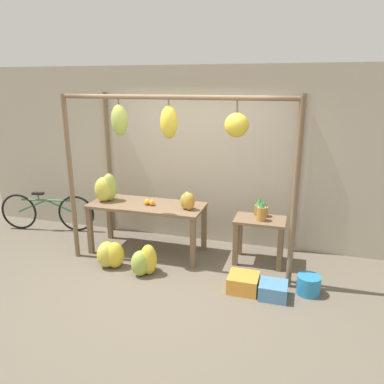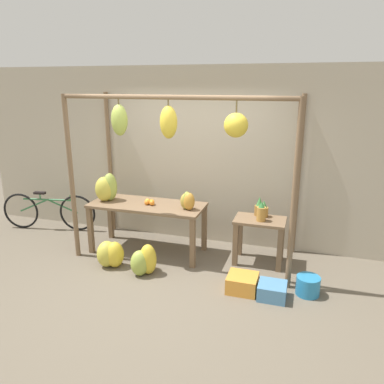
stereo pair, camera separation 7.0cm
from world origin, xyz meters
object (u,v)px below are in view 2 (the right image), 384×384
Objects in this scene: banana_pile_ground_right at (145,261)px; blue_bucket at (308,286)px; parked_bicycle at (49,211)px; papaya_pile at (187,201)px; fruit_crate_white at (242,283)px; banana_pile_ground_left at (110,254)px; orange_pile at (149,202)px; fruit_crate_purple at (272,291)px; banana_pile_on_table at (107,189)px; pineapple_cluster at (261,210)px.

blue_bucket is (2.15, 0.12, -0.07)m from banana_pile_ground_right.
papaya_pile reaches higher than parked_bicycle.
blue_bucket is at bearing 11.23° from fruit_crate_white.
orange_pile is at bearing 59.53° from banana_pile_ground_left.
banana_pile_ground_left is 1.40× the size of fruit_crate_purple.
orange_pile reaches higher than blue_bucket.
blue_bucket reaches higher than fruit_crate_purple.
papaya_pile is (2.72, -0.37, 0.56)m from parked_bicycle.
banana_pile_on_table is 1.61× the size of papaya_pile.
blue_bucket is 4.55m from parked_bicycle.
parked_bicycle is (-1.41, 0.34, -0.62)m from banana_pile_on_table.
fruit_crate_purple is at bearing -15.98° from banana_pile_on_table.
banana_pile_ground_left is 2.29m from fruit_crate_purple.
fruit_crate_white is 3.82m from parked_bicycle.
orange_pile is 1.65m from pineapple_cluster.
pineapple_cluster is at bearing 13.63° from papaya_pile.
fruit_crate_white is 0.22× the size of parked_bicycle.
banana_pile_ground_right is at bearing -123.77° from papaya_pile.
orange_pile is 0.62× the size of papaya_pile.
blue_bucket is 1.09× the size of papaya_pile.
fruit_crate_purple is at bearing -21.22° from orange_pile.
banana_pile_on_table is 2.61× the size of orange_pile.
banana_pile_on_table is 2.36m from pineapple_cluster.
pineapple_cluster is 0.75× the size of banana_pile_ground_left.
pineapple_cluster reaches higher than blue_bucket.
fruit_crate_purple is (4.04, -1.09, -0.25)m from parked_bicycle.
orange_pile is 0.36× the size of banana_pile_ground_right.
banana_pile_on_table is at bearing -174.86° from pineapple_cluster.
blue_bucket is (0.71, -0.75, -0.67)m from pineapple_cluster.
papaya_pile is (-0.94, 0.66, 0.80)m from fruit_crate_white.
banana_pile_on_table is 1.57m from parked_bicycle.
orange_pile is at bearing -172.45° from pineapple_cluster.
banana_pile_on_table reaches higher than pineapple_cluster.
banana_pile_on_table is at bearing 143.80° from banana_pile_ground_right.
fruit_crate_purple is (1.74, -0.10, -0.09)m from banana_pile_ground_right.
fruit_crate_white is at bearing -17.16° from banana_pile_on_table.
banana_pile_ground_right is at bearing -73.51° from orange_pile.
pineapple_cluster is at bearing 31.08° from banana_pile_ground_right.
banana_pile_ground_right is at bearing 178.38° from fruit_crate_white.
parked_bicycle is at bearing 151.51° from banana_pile_ground_left.
pineapple_cluster is 0.77× the size of banana_pile_ground_right.
pineapple_cluster is at bearing 5.14° from banana_pile_on_table.
fruit_crate_purple is (1.93, -0.75, -0.72)m from orange_pile.
banana_pile_ground_right is (-1.44, -0.87, -0.60)m from pineapple_cluster.
pineapple_cluster is 1.23m from fruit_crate_purple.
banana_pile_ground_right is 0.27× the size of parked_bicycle.
pineapple_cluster is 0.94× the size of fruit_crate_white.
blue_bucket is 0.47m from fruit_crate_purple.
pineapple_cluster reaches higher than banana_pile_ground_right.
orange_pile is 0.93m from banana_pile_ground_right.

